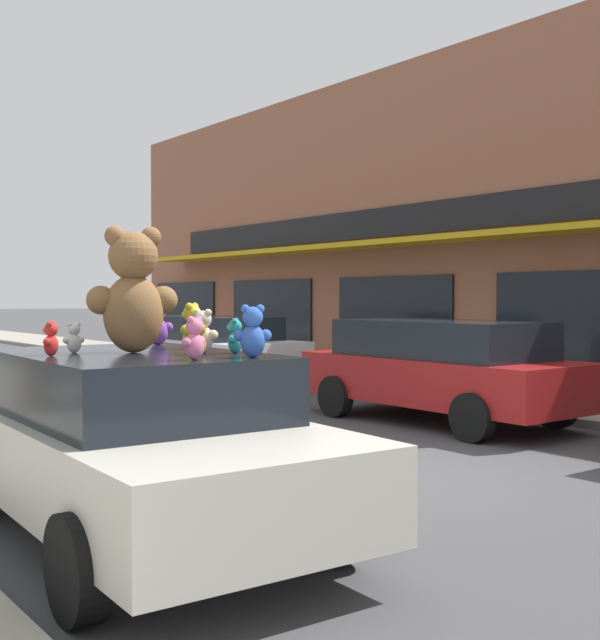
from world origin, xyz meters
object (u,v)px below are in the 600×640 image
object	(u,v)px
teddy_bear_red	(51,339)
teddy_bear_orange	(199,339)
teddy_bear_giant	(133,292)
teddy_bear_pink	(194,339)
plush_art_car	(133,439)
parked_car_far_right	(213,347)
teddy_bear_blue	(253,332)
teddy_bear_purple	(158,324)
teddy_bear_yellow	(192,327)
teddy_bear_teal	(235,336)
parked_car_far_center	(441,367)
teddy_bear_white	(74,338)
teddy_bear_cream	(203,332)

from	to	relation	value
teddy_bear_red	teddy_bear_orange	distance (m)	1.08
teddy_bear_giant	teddy_bear_pink	size ratio (longest dim) A/B	3.24
teddy_bear_orange	teddy_bear_pink	bearing A→B (deg)	13.08
plush_art_car	parked_car_far_right	size ratio (longest dim) A/B	0.97
teddy_bear_red	teddy_bear_orange	bearing A→B (deg)	93.67
teddy_bear_blue	teddy_bear_purple	bearing A→B (deg)	-67.37
teddy_bear_yellow	teddy_bear_blue	distance (m)	1.14
teddy_bear_yellow	teddy_bear_teal	size ratio (longest dim) A/B	1.43
plush_art_car	parked_car_far_center	size ratio (longest dim) A/B	1.00
plush_art_car	parked_car_far_right	distance (m)	11.12
teddy_bear_red	teddy_bear_yellow	world-z (taller)	teddy_bear_yellow
plush_art_car	teddy_bear_red	bearing A→B (deg)	179.53
teddy_bear_white	parked_car_far_right	world-z (taller)	teddy_bear_white
teddy_bear_purple	teddy_bear_blue	distance (m)	1.81
teddy_bear_pink	plush_art_car	bearing A→B (deg)	-111.19
teddy_bear_pink	parked_car_far_center	xyz separation A→B (m)	(6.23, 3.50, -0.76)
teddy_bear_giant	teddy_bear_blue	world-z (taller)	teddy_bear_giant
teddy_bear_purple	parked_car_far_center	xyz separation A→B (m)	(5.61, 1.75, -0.80)
teddy_bear_giant	teddy_bear_yellow	world-z (taller)	teddy_bear_giant
teddy_bear_teal	parked_car_far_center	size ratio (longest dim) A/B	0.06
teddy_bear_giant	teddy_bear_purple	size ratio (longest dim) A/B	2.54
teddy_bear_giant	teddy_bear_cream	xyz separation A→B (m)	(0.40, -0.39, -0.31)
teddy_bear_purple	teddy_bear_blue	world-z (taller)	teddy_bear_purple
teddy_bear_white	teddy_bear_blue	bearing A→B (deg)	120.16
teddy_bear_pink	teddy_bear_red	xyz separation A→B (m)	(-0.65, 0.98, -0.02)
plush_art_car	teddy_bear_purple	distance (m)	1.34
plush_art_car	teddy_bear_purple	xyz separation A→B (m)	(0.63, 0.80, 0.87)
teddy_bear_blue	teddy_bear_yellow	bearing A→B (deg)	-69.23
teddy_bear_white	teddy_bear_cream	xyz separation A→B (m)	(0.78, -0.64, 0.05)
teddy_bear_yellow	teddy_bear_cream	bearing A→B (deg)	33.72
teddy_bear_white	plush_art_car	bearing A→B (deg)	142.07
parked_car_far_right	plush_art_car	bearing A→B (deg)	-124.19
plush_art_car	teddy_bear_blue	xyz separation A→B (m)	(0.46, -1.00, 0.86)
teddy_bear_giant	teddy_bear_white	size ratio (longest dim) A/B	4.10
parked_car_far_center	teddy_bear_red	bearing A→B (deg)	-159.89
teddy_bear_pink	teddy_bear_teal	bearing A→B (deg)	-167.95
teddy_bear_white	parked_car_far_right	bearing A→B (deg)	-129.96
teddy_bear_purple	teddy_bear_cream	distance (m)	1.21
teddy_bear_orange	teddy_bear_teal	xyz separation A→B (m)	(0.33, 0.02, 0.01)
plush_art_car	teddy_bear_blue	world-z (taller)	teddy_bear_blue
teddy_bear_purple	plush_art_car	bearing A→B (deg)	71.91
teddy_bear_giant	teddy_bear_blue	bearing A→B (deg)	129.09
teddy_bear_pink	parked_car_far_right	world-z (taller)	teddy_bear_pink
teddy_bear_orange	teddy_bear_purple	distance (m)	1.42
teddy_bear_pink	parked_car_far_center	bearing A→B (deg)	-172.85
teddy_bear_orange	teddy_bear_yellow	distance (m)	0.78
teddy_bear_white	teddy_bear_teal	world-z (taller)	teddy_bear_teal
parked_car_far_center	teddy_bear_pink	bearing A→B (deg)	-150.70
teddy_bear_teal	teddy_bear_cream	bearing A→B (deg)	-87.89
plush_art_car	parked_car_far_right	world-z (taller)	parked_car_far_right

